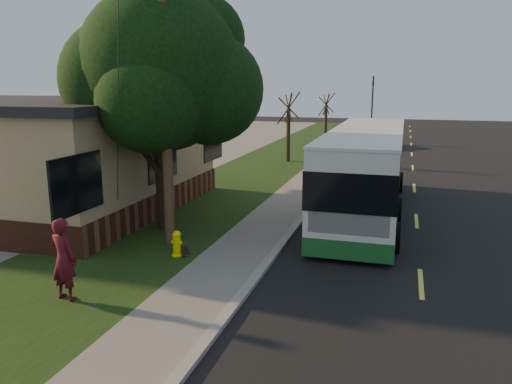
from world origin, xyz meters
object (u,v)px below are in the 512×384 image
distant_car (378,138)px  fire_hydrant (177,243)px  transit_bus (366,169)px  skateboarder (64,259)px  dumpster (138,174)px  traffic_signal (372,103)px  bare_tree_near (288,128)px  leafy_tree (163,73)px  utility_pole (164,91)px  skateboard_main (185,251)px  bare_tree_far (326,118)px

distant_car → fire_hydrant: bearing=-99.4°
transit_bus → distant_car: bearing=91.6°
skateboarder → dumpster: size_ratio=1.14×
traffic_signal → distant_car: 7.24m
bare_tree_near → dumpster: bearing=-117.3°
leafy_tree → skateboarder: leafy_tree is taller
fire_hydrant → distant_car: distant_car is taller
utility_pole → skateboard_main: utility_pole is taller
bare_tree_far → skateboard_main: bare_tree_far is taller
leafy_tree → distant_car: (5.69, 24.62, -4.46)m
transit_bus → distant_car: 20.71m
fire_hydrant → traffic_signal: 34.25m
leafy_tree → skateboarder: (0.42, -6.01, -4.15)m
fire_hydrant → distant_car: (4.12, 27.27, 0.28)m
skateboard_main → bare_tree_near: bearing=93.2°
fire_hydrant → bare_tree_near: (-0.90, 18.00, 1.72)m
fire_hydrant → bare_tree_far: size_ratio=0.18×
bare_tree_near → bare_tree_far: bearing=87.6°
traffic_signal → skateboarder: bearing=-96.5°
leafy_tree → bare_tree_far: 27.56m
leafy_tree → traffic_signal: leafy_tree is taller
bare_tree_far → distant_car: bare_tree_far is taller
traffic_signal → transit_bus: bearing=-86.7°
leafy_tree → dumpster: 8.41m
traffic_signal → dumpster: 27.38m
bare_tree_near → bare_tree_far: size_ratio=1.07×
bare_tree_far → skateboarder: 33.39m
skateboarder → skateboard_main: size_ratio=2.37×
utility_pole → skateboard_main: size_ratio=11.30×
traffic_signal → distant_car: traffic_signal is taller
leafy_tree → bare_tree_far: leafy_tree is taller
utility_pole → transit_bus: utility_pole is taller
bare_tree_far → transit_bus: size_ratio=0.34×
leafy_tree → bare_tree_near: leafy_tree is taller
bare_tree_far → transit_bus: bearing=-77.7°
traffic_signal → skateboard_main: 33.98m
bare_tree_far → dumpster: (-5.52, -21.74, -1.33)m
bare_tree_near → skateboard_main: bearing=-86.8°
fire_hydrant → dumpster: size_ratio=0.44×
distant_car → dumpster: bearing=-118.7°
bare_tree_far → leafy_tree: bearing=-92.5°
dumpster → fire_hydrant: bearing=-54.4°
utility_pole → skateboarder: (-0.45, -4.36, -3.61)m
fire_hydrant → utility_pole: bearing=125.4°
fire_hydrant → skateboard_main: bearing=71.1°
skateboarder → distant_car: skateboarder is taller
bare_tree_far → skateboarder: bare_tree_far is taller
skateboard_main → distant_car: size_ratio=0.19×
dumpster → traffic_signal: bearing=70.7°
skateboard_main → leafy_tree: bearing=125.3°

